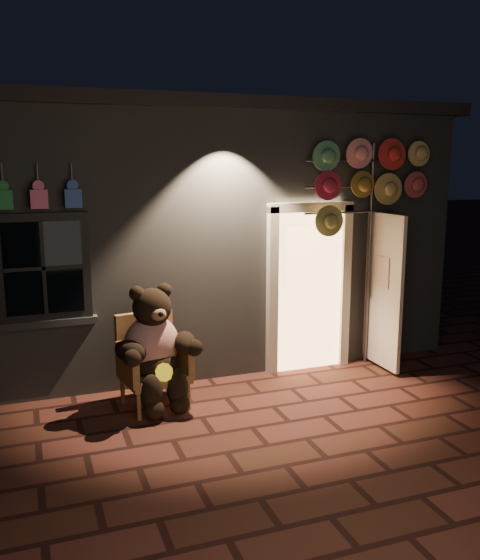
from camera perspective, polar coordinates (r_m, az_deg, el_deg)
ground at (r=6.29m, az=1.18°, el=-14.02°), size 60.00×60.00×0.00m
shop_building at (r=9.56m, az=-7.51°, el=5.47°), size 7.30×5.95×3.51m
wicker_armchair at (r=6.75m, az=-8.52°, el=-7.65°), size 0.79×0.74×1.02m
teddy_bear at (r=6.57m, az=-8.21°, el=-6.46°), size 0.99×0.83×1.37m
hat_rack at (r=7.77m, az=12.31°, el=9.39°), size 1.76×0.22×2.94m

